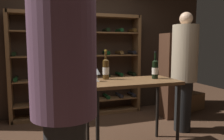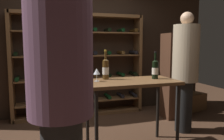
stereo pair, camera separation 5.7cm
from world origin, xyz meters
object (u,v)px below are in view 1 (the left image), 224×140
Objects in this scene: wine_bottle_black_capsule at (155,69)px; wine_bottle_gold_foil at (106,69)px; wine_crate at (191,101)px; tasting_table at (132,89)px; wine_glass_stemmed_left at (97,72)px; display_cabinet at (173,76)px; person_host_in_suit at (184,66)px; person_bystander_dark_jacket at (64,85)px; wine_rack at (79,65)px.

wine_bottle_gold_foil is (-0.65, 0.16, 0.01)m from wine_bottle_black_capsule.
wine_bottle_black_capsule is (-1.63, -1.25, 0.89)m from wine_crate.
wine_glass_stemmed_left reaches higher than tasting_table.
person_host_in_suit is at bearing -110.98° from display_cabinet.
person_bystander_dark_jacket is at bearing -136.25° from tasting_table.
wine_bottle_black_capsule is (-0.70, -0.30, 0.02)m from person_host_in_suit.
person_host_in_suit is 5.12× the size of wine_bottle_black_capsule.
person_bystander_dark_jacket is 2.40m from person_host_in_suit.
person_bystander_dark_jacket is 3.81m from wine_crate.
person_bystander_dark_jacket is 1.14m from wine_glass_stemmed_left.
wine_bottle_black_capsule is at bearing -2.66° from wine_glass_stemmed_left.
display_cabinet is (1.68, -0.67, -0.19)m from wine_rack.
wine_bottle_black_capsule reaches higher than wine_glass_stemmed_left.
person_host_in_suit is at bearing 5.84° from wine_bottle_gold_foil.
wine_crate is at bearing -9.07° from wine_rack.
wine_bottle_gold_foil is (0.08, -1.46, 0.08)m from wine_rack.
wine_glass_stemmed_left is (-1.75, -0.92, 0.25)m from display_cabinet.
wine_rack is at bearing -104.37° from person_bystander_dark_jacket.
wine_bottle_black_capsule is (0.73, -1.62, 0.07)m from wine_rack.
tasting_table is (0.38, -1.66, -0.17)m from wine_rack.
wine_rack reaches higher than tasting_table.
person_bystander_dark_jacket is 1.24× the size of display_cabinet.
tasting_table is 2.44× the size of wine_crate.
wine_rack is 1.46m from wine_bottle_gold_foil.
wine_rack is 6.38× the size of wine_bottle_gold_foil.
display_cabinet is at bearing -156.77° from wine_crate.
tasting_table is at bearing -142.82° from display_cabinet.
wine_glass_stemmed_left is at bearing -152.40° from display_cabinet.
person_bystander_dark_jacket reaches higher than wine_glass_stemmed_left.
wine_crate is 1.22× the size of wine_bottle_gold_foil.
person_bystander_dark_jacket is at bearing -103.00° from wine_rack.
tasting_table is 1.64m from display_cabinet.
wine_glass_stemmed_left is (0.53, 1.01, -0.05)m from person_bystander_dark_jacket.
person_bystander_dark_jacket is 5.05× the size of wine_bottle_gold_foil.
display_cabinet is 4.33× the size of wine_bottle_black_capsule.
person_host_in_suit is 11.60× the size of wine_glass_stemmed_left.
wine_rack is 1.26× the size of person_bystander_dark_jacket.
person_bystander_dark_jacket reaches higher than tasting_table.
person_bystander_dark_jacket is at bearing -143.87° from wine_bottle_black_capsule.
display_cabinet reaches higher than wine_bottle_gold_foil.
wine_rack is 1.59m from wine_glass_stemmed_left.
wine_glass_stemmed_left is (-0.15, -0.13, -0.02)m from wine_bottle_gold_foil.
wine_rack is 2.15× the size of tasting_table.
wine_glass_stemmed_left is at bearing -153.60° from wine_crate.
display_cabinet is 4.06× the size of wine_bottle_gold_foil.
person_host_in_suit is at bearing 17.86° from tasting_table.
wine_rack is 2.66m from person_bystander_dark_jacket.
wine_crate is at bearing -113.09° from person_host_in_suit.
person_bystander_dark_jacket is 4.15× the size of wine_crate.
wine_rack is 1.71m from tasting_table.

